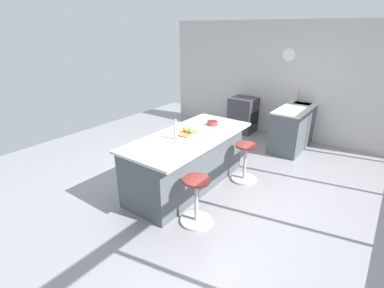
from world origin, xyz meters
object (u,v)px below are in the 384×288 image
at_px(apple_green, 190,131).
at_px(fruit_bowl, 212,123).
at_px(stool_middle, 196,202).
at_px(kitchen_island, 187,160).
at_px(apple_yellow, 185,129).
at_px(oven_range, 243,115).
at_px(cutting_board, 188,133).
at_px(water_bottle, 176,131).
at_px(stool_by_window, 245,163).

relative_size(apple_green, fruit_bowl, 0.40).
height_order(stool_middle, fruit_bowl, fruit_bowl).
relative_size(kitchen_island, apple_yellow, 25.50).
height_order(oven_range, cutting_board, cutting_board).
bearing_deg(stool_middle, oven_range, -162.35).
height_order(apple_yellow, water_bottle, water_bottle).
bearing_deg(oven_range, apple_green, 9.89).
distance_m(apple_green, fruit_bowl, 0.60).
xyz_separation_m(cutting_board, fruit_bowl, (-0.60, 0.09, 0.03)).
distance_m(cutting_board, apple_yellow, 0.09).
height_order(kitchen_island, apple_yellow, apple_yellow).
distance_m(stool_by_window, apple_yellow, 1.21).
bearing_deg(apple_green, stool_middle, 41.06).
xyz_separation_m(kitchen_island, water_bottle, (0.25, -0.02, 0.57)).
distance_m(kitchen_island, apple_green, 0.51).
relative_size(kitchen_island, fruit_bowl, 11.92).
height_order(water_bottle, fruit_bowl, water_bottle).
relative_size(oven_range, apple_green, 11.43).
relative_size(stool_by_window, apple_green, 8.77).
bearing_deg(water_bottle, stool_by_window, 143.68).
height_order(oven_range, stool_by_window, oven_range).
bearing_deg(cutting_board, kitchen_island, 27.26).
distance_m(apple_yellow, apple_green, 0.12).
bearing_deg(fruit_bowl, oven_range, -166.79).
bearing_deg(fruit_bowl, cutting_board, -8.23).
xyz_separation_m(apple_yellow, fruit_bowl, (-0.58, 0.15, -0.03)).
xyz_separation_m(kitchen_island, apple_yellow, (-0.07, -0.09, 0.51)).
bearing_deg(apple_yellow, cutting_board, 68.59).
relative_size(stool_by_window, stool_middle, 1.00).
distance_m(cutting_board, apple_green, 0.07).
bearing_deg(cutting_board, apple_yellow, -111.41).
distance_m(stool_middle, water_bottle, 1.11).
xyz_separation_m(oven_range, water_bottle, (3.24, 0.47, 0.59)).
height_order(cutting_board, water_bottle, water_bottle).
bearing_deg(cutting_board, oven_range, -171.06).
xyz_separation_m(stool_middle, water_bottle, (-0.47, -0.72, 0.71)).
xyz_separation_m(stool_by_window, cutting_board, (0.68, -0.72, 0.60)).
distance_m(oven_range, stool_middle, 3.90).
height_order(stool_by_window, fruit_bowl, fruit_bowl).
bearing_deg(cutting_board, apple_green, 91.01).
relative_size(apple_green, water_bottle, 0.24).
bearing_deg(apple_yellow, stool_by_window, 129.87).
distance_m(cutting_board, water_bottle, 0.32).
xyz_separation_m(stool_middle, apple_yellow, (-0.79, -0.78, 0.66)).
bearing_deg(apple_green, apple_yellow, -102.09).
height_order(oven_range, water_bottle, water_bottle).
bearing_deg(apple_yellow, water_bottle, 11.80).
distance_m(oven_range, cutting_board, 3.02).
height_order(oven_range, kitchen_island, kitchen_island).
height_order(cutting_board, fruit_bowl, fruit_bowl).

